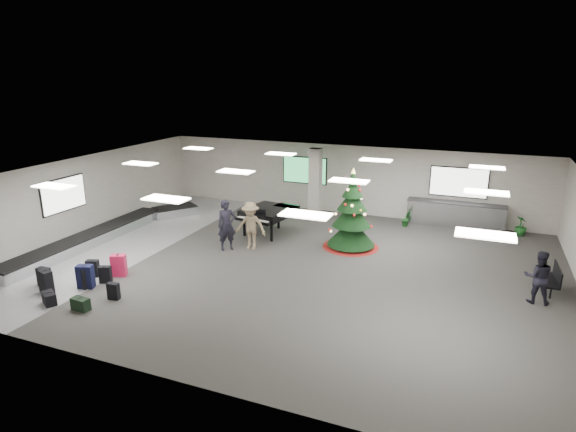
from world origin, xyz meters
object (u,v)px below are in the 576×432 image
at_px(traveler_b, 251,226).
at_px(potted_plant_right, 521,226).
at_px(traveler_a, 227,225).
at_px(christmas_tree, 352,221).
at_px(service_counter, 455,214).
at_px(grand_piano, 267,213).
at_px(baggage_carousel, 108,233).
at_px(bench, 553,277).
at_px(pink_suitcase, 119,265).
at_px(potted_plant_left, 406,218).
at_px(traveler_bench, 538,277).

relative_size(traveler_b, potted_plant_right, 2.27).
bearing_deg(traveler_a, christmas_tree, -18.56).
relative_size(service_counter, grand_piano, 1.66).
bearing_deg(traveler_b, baggage_carousel, -174.04).
height_order(grand_piano, bench, grand_piano).
relative_size(pink_suitcase, potted_plant_left, 1.06).
xyz_separation_m(traveler_bench, potted_plant_right, (-0.06, 6.43, -0.39)).
relative_size(christmas_tree, traveler_a, 1.60).
bearing_deg(traveler_b, pink_suitcase, -130.38).
bearing_deg(baggage_carousel, service_counter, 27.67).
bearing_deg(grand_piano, baggage_carousel, -143.77).
height_order(christmas_tree, potted_plant_right, christmas_tree).
relative_size(grand_piano, traveler_bench, 1.54).
relative_size(bench, traveler_bench, 0.84).
xyz_separation_m(traveler_a, potted_plant_right, (10.31, 5.94, -0.56)).
xyz_separation_m(traveler_a, traveler_b, (0.78, 0.42, -0.05)).
relative_size(baggage_carousel, traveler_bench, 6.13).
distance_m(baggage_carousel, service_counter, 14.50).
height_order(service_counter, potted_plant_left, service_counter).
xyz_separation_m(baggage_carousel, potted_plant_right, (15.42, 6.55, 0.19)).
relative_size(baggage_carousel, bench, 7.33).
bearing_deg(traveler_bench, grand_piano, -17.92).
bearing_deg(christmas_tree, bench, -12.98).
distance_m(service_counter, potted_plant_right, 2.59).
distance_m(service_counter, bench, 6.47).
relative_size(traveler_a, potted_plant_left, 2.71).
bearing_deg(bench, christmas_tree, 165.09).
relative_size(christmas_tree, potted_plant_right, 3.83).
bearing_deg(potted_plant_left, baggage_carousel, -151.18).
xyz_separation_m(pink_suitcase, christmas_tree, (6.32, 5.49, 0.68)).
xyz_separation_m(pink_suitcase, bench, (12.98, 3.95, 0.10)).
bearing_deg(service_counter, traveler_b, -140.62).
relative_size(baggage_carousel, pink_suitcase, 12.93).
relative_size(baggage_carousel, christmas_tree, 3.17).
relative_size(traveler_a, traveler_bench, 1.21).
xyz_separation_m(traveler_a, potted_plant_left, (5.79, 5.39, -0.60)).
bearing_deg(traveler_bench, pink_suitcase, 11.37).
distance_m(baggage_carousel, potted_plant_left, 12.44).
bearing_deg(grand_piano, christmas_tree, 5.54).
bearing_deg(grand_piano, pink_suitcase, -105.77).
bearing_deg(service_counter, christmas_tree, -130.43).
bearing_deg(bench, service_counter, 117.25).
bearing_deg(potted_plant_left, potted_plant_right, 7.00).
xyz_separation_m(christmas_tree, traveler_b, (-3.44, -1.59, -0.14)).
distance_m(service_counter, christmas_tree, 5.43).
xyz_separation_m(pink_suitcase, traveler_bench, (12.47, 2.99, 0.43)).
relative_size(christmas_tree, potted_plant_left, 4.33).
height_order(grand_piano, potted_plant_right, grand_piano).
distance_m(service_counter, traveler_bench, 7.13).
height_order(baggage_carousel, pink_suitcase, pink_suitcase).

